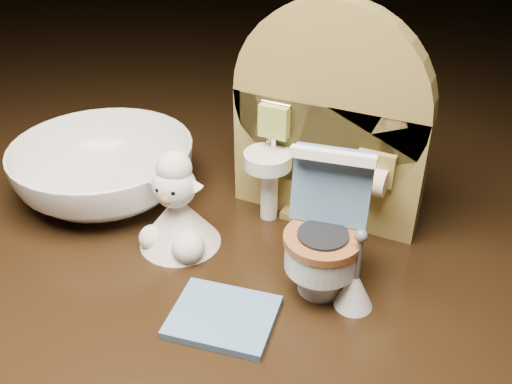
# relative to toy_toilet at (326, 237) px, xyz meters

# --- Properties ---
(backdrop_panel) EXTENTS (0.13, 0.05, 0.15)m
(backdrop_panel) POSITION_rel_toy_toilet_xyz_m (-0.03, 0.06, 0.03)
(backdrop_panel) COLOR olive
(backdrop_panel) RESTS_ON ground
(toy_toilet) EXTENTS (0.05, 0.06, 0.09)m
(toy_toilet) POSITION_rel_toy_toilet_xyz_m (0.00, 0.00, 0.00)
(toy_toilet) COLOR white
(toy_toilet) RESTS_ON ground
(bath_mat) EXTENTS (0.06, 0.06, 0.00)m
(bath_mat) POSITION_rel_toy_toilet_xyz_m (-0.04, -0.06, -0.03)
(bath_mat) COLOR #53799F
(bath_mat) RESTS_ON ground
(toilet_brush) EXTENTS (0.02, 0.02, 0.05)m
(toilet_brush) POSITION_rel_toy_toilet_xyz_m (0.02, -0.01, -0.02)
(toilet_brush) COLOR white
(toilet_brush) RESTS_ON ground
(plush_lamb) EXTENTS (0.05, 0.05, 0.07)m
(plush_lamb) POSITION_rel_toy_toilet_xyz_m (-0.10, -0.01, -0.01)
(plush_lamb) COLOR silver
(plush_lamb) RESTS_ON ground
(ceramic_bowl) EXTENTS (0.15, 0.15, 0.04)m
(ceramic_bowl) POSITION_rel_toy_toilet_xyz_m (-0.18, 0.02, -0.01)
(ceramic_bowl) COLOR white
(ceramic_bowl) RESTS_ON ground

